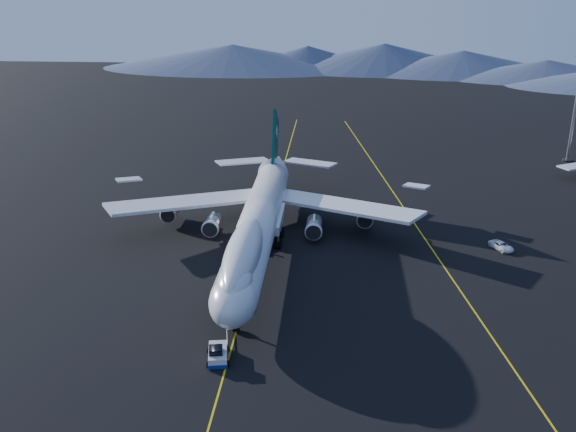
# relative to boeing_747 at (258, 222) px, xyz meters

# --- Properties ---
(ground) EXTENTS (500.00, 500.00, 0.00)m
(ground) POSITION_rel_boeing_747_xyz_m (-0.00, -0.03, -5.81)
(ground) COLOR black
(ground) RESTS_ON ground
(taxiway_line_main) EXTENTS (0.25, 220.00, 0.01)m
(taxiway_line_main) POSITION_rel_boeing_747_xyz_m (-0.00, -0.03, -5.80)
(taxiway_line_main) COLOR #DABD0C
(taxiway_line_main) RESTS_ON ground
(taxiway_line_side) EXTENTS (28.08, 198.09, 0.01)m
(taxiway_line_side) POSITION_rel_boeing_747_xyz_m (30.00, 9.97, -5.80)
(taxiway_line_side) COLOR #DABD0C
(taxiway_line_side) RESTS_ON ground
(boeing_747) EXTENTS (59.62, 72.43, 19.37)m
(boeing_747) POSITION_rel_boeing_747_xyz_m (0.00, 0.00, 0.00)
(boeing_747) COLOR silver
(boeing_747) RESTS_ON ground
(pushback_tug) EXTENTS (3.43, 5.22, 2.13)m
(pushback_tug) POSITION_rel_boeing_747_xyz_m (-1.31, -33.57, -5.14)
(pushback_tug) COLOR silver
(pushback_tug) RESTS_ON ground
(service_van) EXTENTS (4.41, 5.42, 1.37)m
(service_van) POSITION_rel_boeing_747_xyz_m (43.18, 4.74, -5.13)
(service_van) COLOR white
(service_van) RESTS_ON ground
(floodlight_mast) EXTENTS (3.44, 2.58, 27.86)m
(floodlight_mast) POSITION_rel_boeing_747_xyz_m (74.10, 64.86, 8.30)
(floodlight_mast) COLOR black
(floodlight_mast) RESTS_ON ground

